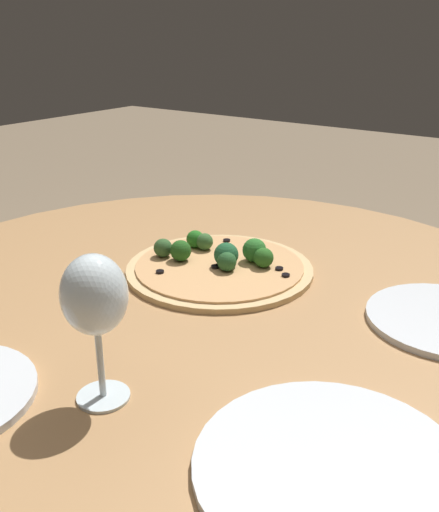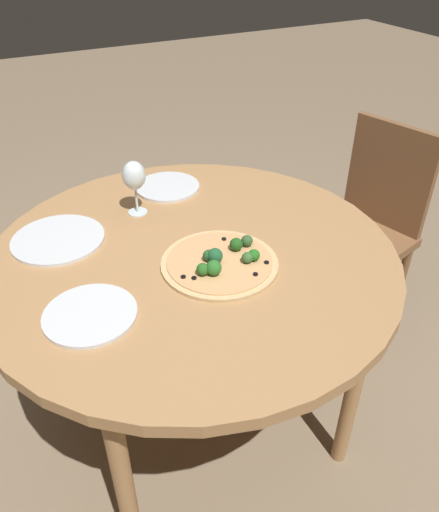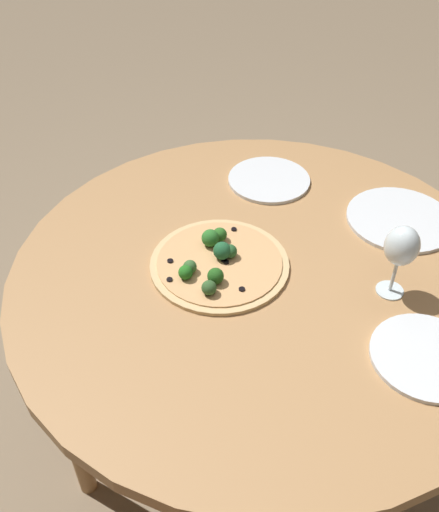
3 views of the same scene
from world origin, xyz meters
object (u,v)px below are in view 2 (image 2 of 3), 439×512
object	(u,v)px
wine_glass	(134,177)
plate_near	(58,239)
pizza	(221,261)
chair	(366,223)
plate_side	(168,187)
plate_far	(90,314)

from	to	relation	value
wine_glass	plate_near	bearing A→B (deg)	100.12
wine_glass	pizza	bearing A→B (deg)	-164.15
pizza	plate_near	xyz separation A→B (m)	(0.34, 0.38, -0.01)
chair	plate_near	world-z (taller)	chair
chair	plate_near	bearing A→B (deg)	-104.48
plate_near	pizza	bearing A→B (deg)	-131.54
plate_near	plate_side	size ratio (longest dim) A/B	1.22
pizza	plate_far	distance (m)	0.39
pizza	plate_near	distance (m)	0.51
plate_near	plate_side	distance (m)	0.45
plate_far	plate_near	bearing A→B (deg)	-0.78
wine_glass	plate_far	size ratio (longest dim) A/B	0.78
pizza	plate_side	size ratio (longest dim) A/B	1.46
pizza	plate_near	size ratio (longest dim) A/B	1.20
pizza	plate_near	bearing A→B (deg)	48.46
pizza	wine_glass	xyz separation A→B (m)	(0.38, 0.11, 0.12)
plate_near	plate_far	distance (m)	0.38
chair	plate_near	xyz separation A→B (m)	(0.00, 1.25, 0.29)
plate_near	chair	bearing A→B (deg)	-90.19
chair	plate_side	distance (m)	0.89
pizza	plate_side	bearing A→B (deg)	-5.14
plate_near	plate_side	world-z (taller)	same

